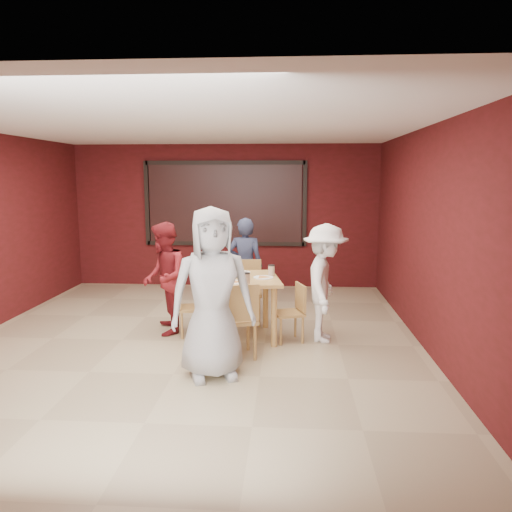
# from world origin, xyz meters

# --- Properties ---
(floor) EXTENTS (7.00, 7.00, 0.00)m
(floor) POSITION_xyz_m (0.00, 0.00, 0.00)
(floor) COLOR tan
(floor) RESTS_ON ground
(window_blinds) EXTENTS (3.00, 0.02, 1.50)m
(window_blinds) POSITION_xyz_m (0.00, 3.45, 1.65)
(window_blinds) COLOR black
(dining_table) EXTENTS (1.22, 1.22, 0.98)m
(dining_table) POSITION_xyz_m (0.59, 0.21, 0.73)
(dining_table) COLOR tan
(dining_table) RESTS_ON floor
(chair_front) EXTENTS (0.57, 0.57, 0.93)m
(chair_front) POSITION_xyz_m (0.67, -0.59, 0.53)
(chair_front) COLOR #B48146
(chair_front) RESTS_ON floor
(chair_back) EXTENTS (0.49, 0.49, 0.93)m
(chair_back) POSITION_xyz_m (0.63, 0.96, 0.53)
(chair_back) COLOR #B48146
(chair_back) RESTS_ON floor
(chair_left) EXTENTS (0.45, 0.45, 0.78)m
(chair_left) POSITION_xyz_m (-0.11, 0.26, 0.44)
(chair_left) COLOR #B48146
(chair_left) RESTS_ON floor
(chair_right) EXTENTS (0.47, 0.47, 0.77)m
(chair_right) POSITION_xyz_m (1.33, 0.13, 0.43)
(chair_right) COLOR #B48146
(chair_right) RESTS_ON floor
(diner_front) EXTENTS (1.05, 0.85, 1.86)m
(diner_front) POSITION_xyz_m (0.45, -1.13, 0.93)
(diner_front) COLOR #A5A5A5
(diner_front) RESTS_ON floor
(diner_back) EXTENTS (0.60, 0.42, 1.54)m
(diner_back) POSITION_xyz_m (0.58, 1.41, 0.77)
(diner_back) COLOR #292F49
(diner_back) RESTS_ON floor
(diner_left) EXTENTS (0.75, 0.87, 1.56)m
(diner_left) POSITION_xyz_m (-0.46, 0.36, 0.78)
(diner_left) COLOR maroon
(diner_left) RESTS_ON floor
(diner_right) EXTENTS (0.71, 1.08, 1.56)m
(diner_right) POSITION_xyz_m (1.75, 0.18, 0.78)
(diner_right) COLOR white
(diner_right) RESTS_ON floor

